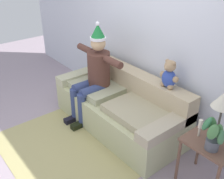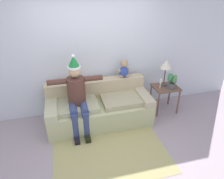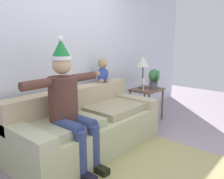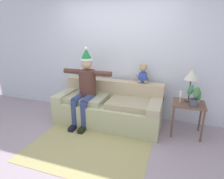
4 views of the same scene
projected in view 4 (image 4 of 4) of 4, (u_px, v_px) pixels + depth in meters
name	position (u px, v px, depth m)	size (l,w,h in m)	color
ground_plane	(88.00, 149.00, 3.07)	(10.00, 10.00, 0.00)	#A18F9B
back_wall	(117.00, 53.00, 4.05)	(7.00, 0.10, 2.70)	silver
couch	(109.00, 107.00, 3.88)	(2.10, 0.91, 0.82)	#B5B689
person_seated	(85.00, 86.00, 3.73)	(1.02, 0.77, 1.53)	#533128
teddy_bear	(143.00, 75.00, 3.74)	(0.29, 0.17, 0.38)	#3048A6
side_table	(188.00, 108.00, 3.36)	(0.54, 0.46, 0.61)	brown
table_lamp	(191.00, 76.00, 3.27)	(0.24, 0.24, 0.58)	#4F4F47
potted_plant	(194.00, 95.00, 3.15)	(0.27, 0.24, 0.39)	#4D5059
candle_tall	(181.00, 95.00, 3.31)	(0.04, 0.04, 0.21)	beige
candle_short	(199.00, 96.00, 3.27)	(0.04, 0.04, 0.20)	beige
area_rug	(87.00, 150.00, 3.03)	(1.96, 1.29, 0.01)	tan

